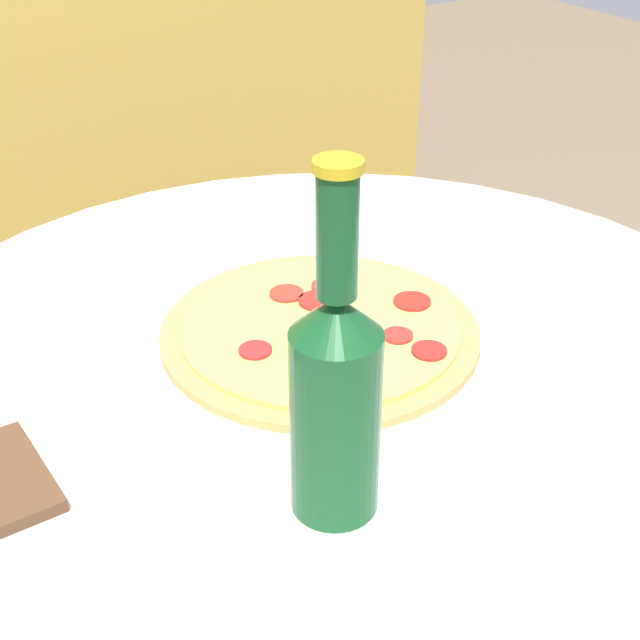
{
  "coord_description": "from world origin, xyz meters",
  "views": [
    {
      "loc": [
        -0.41,
        -0.65,
        1.22
      ],
      "look_at": [
        0.01,
        0.04,
        0.73
      ],
      "focal_mm": 50.0,
      "sensor_mm": 36.0,
      "label": 1
    }
  ],
  "objects": [
    {
      "name": "table",
      "position": [
        0.0,
        0.0,
        0.55
      ],
      "size": [
        1.01,
        1.01,
        0.71
      ],
      "color": "silver",
      "rests_on": "ground_plane"
    },
    {
      "name": "pizza",
      "position": [
        0.01,
        0.04,
        0.72
      ],
      "size": [
        0.34,
        0.34,
        0.02
      ],
      "color": "tan",
      "rests_on": "table"
    },
    {
      "name": "beer_bottle",
      "position": [
        -0.11,
        -0.18,
        0.82
      ],
      "size": [
        0.07,
        0.07,
        0.3
      ],
      "color": "#144C23",
      "rests_on": "table"
    }
  ]
}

